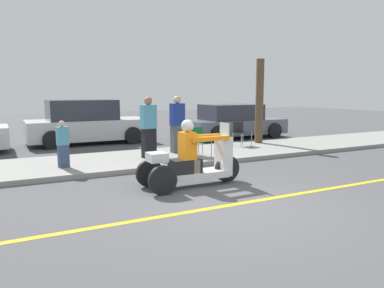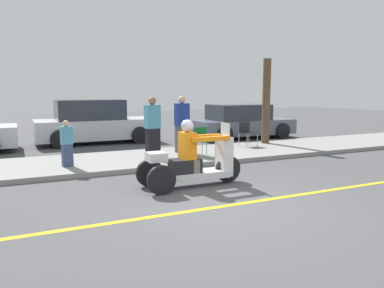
{
  "view_description": "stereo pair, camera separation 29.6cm",
  "coord_description": "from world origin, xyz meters",
  "px_view_note": "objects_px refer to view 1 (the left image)",
  "views": [
    {
      "loc": [
        -3.46,
        -5.28,
        1.98
      ],
      "look_at": [
        0.06,
        1.48,
        0.89
      ],
      "focal_mm": 35.0,
      "sensor_mm": 36.0,
      "label": 1
    },
    {
      "loc": [
        -3.2,
        -5.42,
        1.98
      ],
      "look_at": [
        0.06,
        1.48,
        0.89
      ],
      "focal_mm": 35.0,
      "sensor_mm": 36.0,
      "label": 2
    }
  ],
  "objects_px": {
    "spectator_near_curb": "(63,145)",
    "folding_chair_curbside": "(199,139)",
    "motorcycle_trike": "(192,163)",
    "tree_trunk": "(259,101)",
    "spectator_far_back": "(149,129)",
    "folding_chair_set_back": "(240,131)",
    "spectator_by_tree": "(177,125)",
    "parked_car_lot_center": "(234,122)",
    "parked_car_lot_far": "(86,123)"
  },
  "relations": [
    {
      "from": "spectator_near_curb",
      "to": "parked_car_lot_center",
      "type": "distance_m",
      "value": 8.36
    },
    {
      "from": "spectator_far_back",
      "to": "tree_trunk",
      "type": "bearing_deg",
      "value": 13.06
    },
    {
      "from": "spectator_far_back",
      "to": "parked_car_lot_center",
      "type": "height_order",
      "value": "spectator_far_back"
    },
    {
      "from": "spectator_by_tree",
      "to": "folding_chair_curbside",
      "type": "relative_size",
      "value": 2.09
    },
    {
      "from": "tree_trunk",
      "to": "parked_car_lot_center",
      "type": "bearing_deg",
      "value": 77.97
    },
    {
      "from": "parked_car_lot_center",
      "to": "spectator_far_back",
      "type": "bearing_deg",
      "value": -146.03
    },
    {
      "from": "spectator_near_curb",
      "to": "tree_trunk",
      "type": "height_order",
      "value": "tree_trunk"
    },
    {
      "from": "tree_trunk",
      "to": "spectator_near_curb",
      "type": "bearing_deg",
      "value": -168.91
    },
    {
      "from": "spectator_near_curb",
      "to": "parked_car_lot_far",
      "type": "height_order",
      "value": "parked_car_lot_far"
    },
    {
      "from": "parked_car_lot_center",
      "to": "folding_chair_set_back",
      "type": "bearing_deg",
      "value": -119.47
    },
    {
      "from": "spectator_near_curb",
      "to": "parked_car_lot_center",
      "type": "relative_size",
      "value": 0.27
    },
    {
      "from": "spectator_near_curb",
      "to": "parked_car_lot_center",
      "type": "xyz_separation_m",
      "value": [
        7.47,
        3.75,
        -0.0
      ]
    },
    {
      "from": "spectator_near_curb",
      "to": "spectator_by_tree",
      "type": "xyz_separation_m",
      "value": [
        3.43,
        0.74,
        0.27
      ]
    },
    {
      "from": "motorcycle_trike",
      "to": "parked_car_lot_center",
      "type": "distance_m",
      "value": 8.32
    },
    {
      "from": "folding_chair_set_back",
      "to": "tree_trunk",
      "type": "height_order",
      "value": "tree_trunk"
    },
    {
      "from": "motorcycle_trike",
      "to": "tree_trunk",
      "type": "relative_size",
      "value": 0.76
    },
    {
      "from": "spectator_far_back",
      "to": "folding_chair_curbside",
      "type": "xyz_separation_m",
      "value": [
        1.36,
        -0.41,
        -0.31
      ]
    },
    {
      "from": "folding_chair_set_back",
      "to": "spectator_near_curb",
      "type": "bearing_deg",
      "value": -170.12
    },
    {
      "from": "spectator_by_tree",
      "to": "spectator_far_back",
      "type": "bearing_deg",
      "value": -157.55
    },
    {
      "from": "spectator_by_tree",
      "to": "motorcycle_trike",
      "type": "bearing_deg",
      "value": -110.36
    },
    {
      "from": "motorcycle_trike",
      "to": "spectator_by_tree",
      "type": "distance_m",
      "value": 3.65
    },
    {
      "from": "parked_car_lot_center",
      "to": "folding_chair_curbside",
      "type": "bearing_deg",
      "value": -134.33
    },
    {
      "from": "spectator_by_tree",
      "to": "folding_chair_curbside",
      "type": "height_order",
      "value": "spectator_by_tree"
    },
    {
      "from": "spectator_near_curb",
      "to": "spectator_far_back",
      "type": "distance_m",
      "value": 2.37
    },
    {
      "from": "parked_car_lot_far",
      "to": "folding_chair_curbside",
      "type": "bearing_deg",
      "value": -67.25
    },
    {
      "from": "spectator_near_curb",
      "to": "parked_car_lot_far",
      "type": "relative_size",
      "value": 0.26
    },
    {
      "from": "motorcycle_trike",
      "to": "spectator_far_back",
      "type": "relative_size",
      "value": 1.33
    },
    {
      "from": "spectator_by_tree",
      "to": "folding_chair_curbside",
      "type": "distance_m",
      "value": 0.96
    },
    {
      "from": "spectator_near_curb",
      "to": "tree_trunk",
      "type": "relative_size",
      "value": 0.39
    },
    {
      "from": "spectator_near_curb",
      "to": "folding_chair_curbside",
      "type": "bearing_deg",
      "value": -1.83
    },
    {
      "from": "parked_car_lot_far",
      "to": "tree_trunk",
      "type": "height_order",
      "value": "tree_trunk"
    },
    {
      "from": "spectator_near_curb",
      "to": "spectator_far_back",
      "type": "height_order",
      "value": "spectator_far_back"
    },
    {
      "from": "spectator_by_tree",
      "to": "parked_car_lot_far",
      "type": "height_order",
      "value": "spectator_by_tree"
    },
    {
      "from": "spectator_by_tree",
      "to": "parked_car_lot_center",
      "type": "distance_m",
      "value": 5.05
    },
    {
      "from": "folding_chair_set_back",
      "to": "folding_chair_curbside",
      "type": "relative_size",
      "value": 1.0
    },
    {
      "from": "spectator_near_curb",
      "to": "parked_car_lot_far",
      "type": "bearing_deg",
      "value": 71.99
    },
    {
      "from": "spectator_far_back",
      "to": "folding_chair_set_back",
      "type": "distance_m",
      "value": 3.69
    },
    {
      "from": "folding_chair_set_back",
      "to": "parked_car_lot_far",
      "type": "bearing_deg",
      "value": 138.39
    },
    {
      "from": "motorcycle_trike",
      "to": "folding_chair_set_back",
      "type": "xyz_separation_m",
      "value": [
        3.77,
        3.69,
        0.13
      ]
    },
    {
      "from": "folding_chair_curbside",
      "to": "parked_car_lot_center",
      "type": "distance_m",
      "value": 5.41
    },
    {
      "from": "spectator_by_tree",
      "to": "folding_chair_curbside",
      "type": "bearing_deg",
      "value": -72.89
    },
    {
      "from": "spectator_far_back",
      "to": "folding_chair_curbside",
      "type": "height_order",
      "value": "spectator_far_back"
    },
    {
      "from": "parked_car_lot_far",
      "to": "spectator_far_back",
      "type": "bearing_deg",
      "value": -80.83
    },
    {
      "from": "spectator_by_tree",
      "to": "spectator_far_back",
      "type": "xyz_separation_m",
      "value": [
        -1.09,
        -0.45,
        -0.01
      ]
    },
    {
      "from": "folding_chair_curbside",
      "to": "parked_car_lot_center",
      "type": "height_order",
      "value": "parked_car_lot_center"
    },
    {
      "from": "spectator_by_tree",
      "to": "parked_car_lot_center",
      "type": "bearing_deg",
      "value": 36.65
    },
    {
      "from": "spectator_far_back",
      "to": "folding_chair_curbside",
      "type": "distance_m",
      "value": 1.45
    },
    {
      "from": "spectator_far_back",
      "to": "folding_chair_curbside",
      "type": "relative_size",
      "value": 2.07
    },
    {
      "from": "spectator_far_back",
      "to": "tree_trunk",
      "type": "xyz_separation_m",
      "value": [
        4.63,
        1.07,
        0.67
      ]
    },
    {
      "from": "spectator_by_tree",
      "to": "tree_trunk",
      "type": "height_order",
      "value": "tree_trunk"
    }
  ]
}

